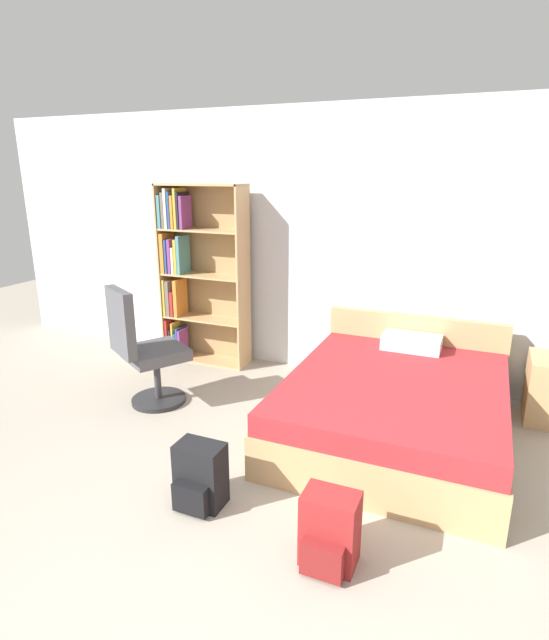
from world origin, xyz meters
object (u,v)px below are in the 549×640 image
at_px(bed, 396,404).
at_px(backpack_black, 200,477).
at_px(backpack_red, 329,532).
at_px(bookshelf, 193,271).
at_px(office_chair, 144,351).

xyz_separation_m(bed, backpack_black, (-0.95, -1.37, -0.06)).
height_order(bed, backpack_red, bed).
relative_size(bookshelf, backpack_red, 4.57).
bearing_deg(bookshelf, backpack_black, -57.76).
distance_m(bookshelf, backpack_black, 2.69).
relative_size(bookshelf, backpack_black, 4.60).
relative_size(office_chair, backpack_red, 2.62).
xyz_separation_m(bookshelf, bed, (2.32, -0.81, -0.73)).
bearing_deg(backpack_black, bookshelf, 122.24).
bearing_deg(office_chair, bookshelf, 100.44).
distance_m(bed, backpack_red, 1.53).
relative_size(bed, backpack_black, 4.81).
xyz_separation_m(office_chair, backpack_red, (2.03, -1.16, -0.31)).
bearing_deg(bed, backpack_red, -92.58).
xyz_separation_m(office_chair, backpack_black, (1.16, -1.01, -0.31)).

